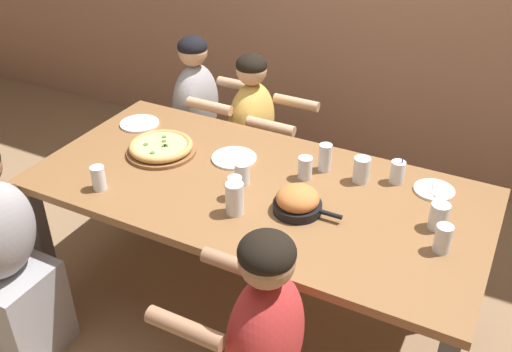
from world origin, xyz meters
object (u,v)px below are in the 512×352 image
at_px(diner_far_left, 198,134).
at_px(diner_near_left, 7,266).
at_px(skillet_bowl, 298,201).
at_px(drinking_glass_a, 439,217).
at_px(pizza_board_main, 161,148).
at_px(diner_far_midleft, 252,151).
at_px(drinking_glass_d, 361,171).
at_px(drinking_glass_h, 305,169).
at_px(drinking_glass_i, 235,189).
at_px(empty_plate_b, 434,190).
at_px(drinking_glass_b, 443,240).
at_px(drinking_glass_f, 242,175).
at_px(empty_plate_c, 234,158).
at_px(empty_plate_a, 140,124).
at_px(drinking_glass_e, 99,179).
at_px(cocktail_glass_blue, 397,173).
at_px(drinking_glass_g, 325,159).
at_px(drinking_glass_c, 235,200).

bearing_deg(diner_far_left, diner_near_left, -3.75).
xyz_separation_m(skillet_bowl, drinking_glass_a, (0.55, 0.16, 0.00)).
height_order(pizza_board_main, diner_far_midleft, diner_far_midleft).
distance_m(drinking_glass_d, diner_near_left, 1.65).
xyz_separation_m(drinking_glass_h, diner_far_left, (-0.96, 0.56, -0.32)).
distance_m(drinking_glass_d, drinking_glass_i, 0.59).
relative_size(drinking_glass_d, diner_near_left, 0.11).
xyz_separation_m(empty_plate_b, drinking_glass_d, (-0.32, -0.07, 0.05)).
height_order(drinking_glass_h, diner_near_left, diner_near_left).
xyz_separation_m(drinking_glass_b, drinking_glass_f, (-0.91, 0.07, -0.01)).
xyz_separation_m(empty_plate_c, diner_far_midleft, (-0.19, 0.56, -0.30)).
bearing_deg(pizza_board_main, empty_plate_c, 17.51).
distance_m(empty_plate_b, diner_near_left, 1.94).
height_order(empty_plate_a, drinking_glass_a, drinking_glass_a).
xyz_separation_m(empty_plate_b, drinking_glass_e, (-1.35, -0.67, 0.04)).
distance_m(empty_plate_c, drinking_glass_b, 1.08).
xyz_separation_m(empty_plate_a, diner_far_midleft, (0.45, 0.48, -0.30)).
bearing_deg(drinking_glass_i, pizza_board_main, 161.11).
relative_size(drinking_glass_a, drinking_glass_i, 1.07).
relative_size(drinking_glass_b, drinking_glass_i, 1.10).
xyz_separation_m(pizza_board_main, drinking_glass_f, (0.49, -0.06, 0.02)).
height_order(empty_plate_b, drinking_glass_d, drinking_glass_d).
xyz_separation_m(empty_plate_c, drinking_glass_f, (0.14, -0.17, 0.04)).
xyz_separation_m(cocktail_glass_blue, drinking_glass_b, (0.29, -0.40, 0.01)).
relative_size(pizza_board_main, drinking_glass_d, 2.86).
distance_m(pizza_board_main, drinking_glass_g, 0.82).
relative_size(drinking_glass_h, diner_far_left, 0.09).
distance_m(pizza_board_main, drinking_glass_b, 1.41).
relative_size(cocktail_glass_blue, drinking_glass_g, 0.99).
distance_m(drinking_glass_b, diner_far_midleft, 1.52).
height_order(drinking_glass_e, diner_near_left, diner_near_left).
height_order(drinking_glass_a, drinking_glass_f, drinking_glass_a).
relative_size(skillet_bowl, drinking_glass_b, 2.61).
bearing_deg(drinking_glass_i, diner_near_left, -145.02).
distance_m(cocktail_glass_blue, drinking_glass_e, 1.35).
height_order(pizza_board_main, drinking_glass_b, drinking_glass_b).
xyz_separation_m(pizza_board_main, skillet_bowl, (0.81, -0.14, 0.02)).
bearing_deg(skillet_bowl, cocktail_glass_blue, 53.39).
height_order(pizza_board_main, drinking_glass_i, drinking_glass_i).
xyz_separation_m(empty_plate_c, drinking_glass_c, (0.22, -0.39, 0.06)).
bearing_deg(pizza_board_main, cocktail_glass_blue, 13.81).
bearing_deg(drinking_glass_d, drinking_glass_f, -150.56).
bearing_deg(drinking_glass_b, drinking_glass_d, 142.50).
bearing_deg(drinking_glass_i, drinking_glass_h, 54.80).
bearing_deg(drinking_glass_g, drinking_glass_h, -116.82).
height_order(empty_plate_c, drinking_glass_g, drinking_glass_g).
distance_m(skillet_bowl, cocktail_glass_blue, 0.52).
bearing_deg(drinking_glass_b, empty_plate_c, 167.12).
distance_m(drinking_glass_g, drinking_glass_i, 0.48).
bearing_deg(diner_near_left, empty_plate_b, -57.00).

